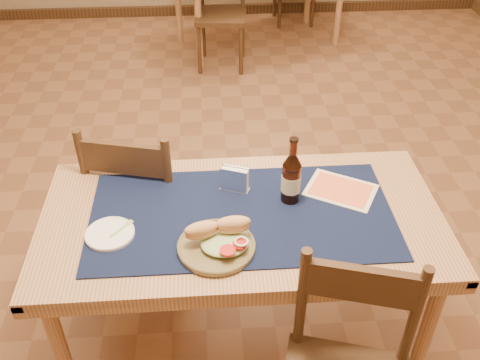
{
  "coord_description": "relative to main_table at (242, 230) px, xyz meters",
  "views": [
    {
      "loc": [
        -0.12,
        -2.4,
        2.15
      ],
      "look_at": [
        0.0,
        -0.7,
        0.85
      ],
      "focal_mm": 40.0,
      "sensor_mm": 36.0,
      "label": 1
    }
  ],
  "objects": [
    {
      "name": "baseboard",
      "position": [
        0.0,
        0.8,
        -0.62
      ],
      "size": [
        6.0,
        7.0,
        0.1
      ],
      "color": "#422C17",
      "rests_on": "ground"
    },
    {
      "name": "beer_bottle",
      "position": [
        0.2,
        0.08,
        0.2
      ],
      "size": [
        0.08,
        0.08,
        0.3
      ],
      "color": "#441D0C",
      "rests_on": "placemat"
    },
    {
      "name": "fork",
      "position": [
        -0.46,
        -0.06,
        0.1
      ],
      "size": [
        0.08,
        0.1,
        0.0
      ],
      "color": "#92C46B",
      "rests_on": "side_plate"
    },
    {
      "name": "napkin_holder",
      "position": [
        -0.02,
        0.16,
        0.14
      ],
      "size": [
        0.13,
        0.08,
        0.11
      ],
      "color": "white",
      "rests_on": "placemat"
    },
    {
      "name": "side_plate",
      "position": [
        -0.51,
        -0.09,
        0.1
      ],
      "size": [
        0.19,
        0.19,
        0.02
      ],
      "color": "white",
      "rests_on": "placemat"
    },
    {
      "name": "chair_main_far",
      "position": [
        -0.45,
        0.44,
        -0.17
      ],
      "size": [
        0.54,
        0.54,
        0.96
      ],
      "color": "#422C17",
      "rests_on": "ground"
    },
    {
      "name": "chair_back_near",
      "position": [
        0.04,
        3.01,
        -0.19
      ],
      "size": [
        0.47,
        0.47,
        0.92
      ],
      "color": "#422C17",
      "rests_on": "ground"
    },
    {
      "name": "main_table",
      "position": [
        0.0,
        0.0,
        0.0
      ],
      "size": [
        1.6,
        0.8,
        0.75
      ],
      "color": "tan",
      "rests_on": "ground"
    },
    {
      "name": "menu_card",
      "position": [
        0.43,
        0.12,
        0.09
      ],
      "size": [
        0.34,
        0.31,
        0.01
      ],
      "color": "beige",
      "rests_on": "placemat"
    },
    {
      "name": "placemat",
      "position": [
        0.0,
        0.0,
        0.09
      ],
      "size": [
        1.2,
        0.6,
        0.01
      ],
      "primitive_type": "cube",
      "color": "black",
      "rests_on": "main_table"
    },
    {
      "name": "sandwich_plate",
      "position": [
        -0.1,
        -0.18,
        0.12
      ],
      "size": [
        0.29,
        0.29,
        0.11
      ],
      "color": "brown",
      "rests_on": "placemat"
    }
  ]
}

